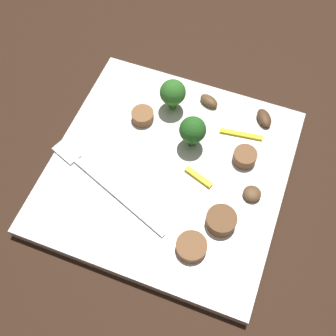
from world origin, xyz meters
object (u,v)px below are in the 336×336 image
fork (99,180)px  mushroom_0 (264,118)px  plate (168,171)px  mushroom_1 (209,101)px  pepper_strip_0 (241,134)px  broccoli_floret_1 (193,130)px  sausage_slice_0 (221,220)px  sausage_slice_2 (245,157)px  sausage_slice_3 (191,247)px  sausage_slice_1 (143,116)px  broccoli_floret_0 (173,93)px  mushroom_2 (252,193)px  pepper_strip_1 (199,176)px

fork → mushroom_0: (-0.16, -0.16, 0.00)m
plate → mushroom_1: 0.11m
mushroom_1 → pepper_strip_0: mushroom_1 is taller
broccoli_floret_1 → sausage_slice_0: 0.11m
sausage_slice_2 → sausage_slice_3: sausage_slice_2 is taller
fork → pepper_strip_0: size_ratio=3.16×
sausage_slice_1 → mushroom_1: (-0.07, -0.05, -0.00)m
fork → pepper_strip_0: (-0.14, -0.12, 0.00)m
broccoli_floret_0 → sausage_slice_3: broccoli_floret_0 is taller
mushroom_1 → fork: bearing=61.1°
broccoli_floret_1 → sausage_slice_2: size_ratio=1.66×
plate → sausage_slice_0: 0.09m
sausage_slice_3 → pepper_strip_0: sausage_slice_3 is taller
sausage_slice_3 → fork: bearing=-17.2°
broccoli_floret_1 → pepper_strip_0: size_ratio=0.87×
mushroom_2 → pepper_strip_0: 0.08m
sausage_slice_3 → broccoli_floret_1: bearing=-71.0°
plate → mushroom_1: size_ratio=10.55×
broccoli_floret_1 → pepper_strip_1: bearing=120.0°
sausage_slice_2 → mushroom_0: sausage_slice_2 is taller
sausage_slice_1 → sausage_slice_2: 0.14m
broccoli_floret_1 → pepper_strip_0: bearing=-147.8°
plate → sausage_slice_3: 0.11m
sausage_slice_2 → mushroom_0: size_ratio=1.00×
sausage_slice_0 → pepper_strip_0: bearing=-84.8°
mushroom_0 → mushroom_1: bearing=-0.8°
sausage_slice_2 → sausage_slice_3: bearing=79.7°
broccoli_floret_0 → pepper_strip_0: size_ratio=0.87×
fork → pepper_strip_0: bearing=-117.6°
broccoli_floret_0 → fork: bearing=71.8°
mushroom_1 → broccoli_floret_0: bearing=28.3°
sausage_slice_2 → broccoli_floret_0: bearing=-22.0°
fork → plate: bearing=-125.9°
broccoli_floret_0 → mushroom_1: size_ratio=1.78×
sausage_slice_2 → mushroom_1: 0.10m
sausage_slice_1 → pepper_strip_1: sausage_slice_1 is taller
broccoli_floret_1 → sausage_slice_2: 0.07m
plate → sausage_slice_1: 0.08m
pepper_strip_1 → mushroom_2: bearing=179.1°
mushroom_1 → broccoli_floret_1: bearing=89.6°
mushroom_0 → pepper_strip_0: 0.04m
broccoli_floret_0 → broccoli_floret_1: 0.06m
sausage_slice_1 → pepper_strip_0: size_ratio=0.52×
sausage_slice_2 → plate: bearing=27.7°
fork → mushroom_1: 0.18m
sausage_slice_1 → sausage_slice_3: size_ratio=0.82×
plate → sausage_slice_1: sausage_slice_1 is taller
broccoli_floret_1 → mushroom_0: size_ratio=1.65×
sausage_slice_1 → mushroom_2: (-0.16, 0.06, -0.00)m
plate → mushroom_1: (-0.02, -0.11, 0.01)m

